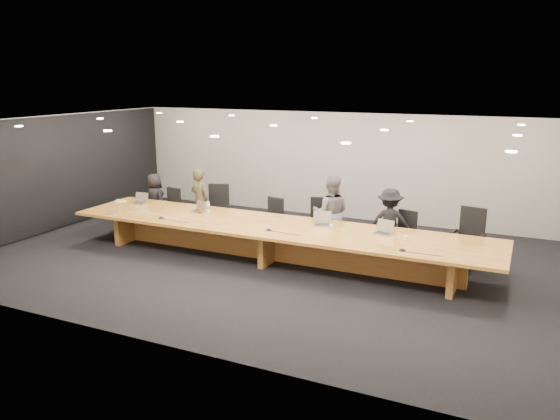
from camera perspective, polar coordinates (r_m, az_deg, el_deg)
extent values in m
plane|color=black|center=(11.37, -0.64, -5.23)|extent=(12.00, 12.00, 0.00)
cube|color=beige|center=(14.65, 6.11, 4.64)|extent=(12.00, 0.02, 2.80)
cube|color=black|center=(14.53, -22.35, 3.50)|extent=(0.08, 7.84, 2.74)
cube|color=#996121|center=(11.16, -0.65, -1.73)|extent=(9.00, 1.80, 0.06)
cube|color=brown|center=(11.26, -0.64, -3.57)|extent=(7.65, 0.15, 0.69)
cube|color=brown|center=(13.16, -14.95, -1.49)|extent=(0.12, 1.26, 0.69)
cube|color=brown|center=(11.26, -0.64, -3.57)|extent=(0.12, 1.26, 0.69)
cube|color=brown|center=(10.32, 17.82, -5.89)|extent=(0.12, 1.26, 0.69)
imported|color=black|center=(14.17, -12.92, 1.05)|extent=(0.76, 0.64, 1.34)
imported|color=#36301D|center=(13.36, -8.36, 0.99)|extent=(0.63, 0.47, 1.56)
imported|color=#57575A|center=(11.87, 5.35, -0.34)|extent=(0.94, 0.82, 1.64)
imported|color=black|center=(11.66, 11.37, -1.30)|extent=(1.04, 0.75, 1.45)
cylinder|color=silver|center=(12.21, -7.53, 0.25)|extent=(0.09, 0.09, 0.24)
cylinder|color=brown|center=(12.20, -8.31, -0.13)|extent=(0.10, 0.10, 0.10)
cone|color=silver|center=(10.88, 5.38, -1.77)|extent=(0.10, 0.10, 0.09)
cone|color=white|center=(10.34, 12.98, -2.89)|extent=(0.10, 0.10, 0.10)
cube|color=silver|center=(13.82, -16.35, 0.90)|extent=(0.26, 0.22, 0.01)
cube|color=#6DCB36|center=(13.83, -16.38, 0.99)|extent=(0.20, 0.16, 0.03)
cube|color=#BBBBC0|center=(12.58, -17.15, -0.36)|extent=(0.20, 0.16, 0.03)
cone|color=black|center=(11.94, -12.31, -0.78)|extent=(0.14, 0.14, 0.03)
cone|color=black|center=(10.76, -1.18, -2.05)|extent=(0.16, 0.16, 0.03)
cone|color=black|center=(9.76, 12.67, -4.06)|extent=(0.17, 0.17, 0.03)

